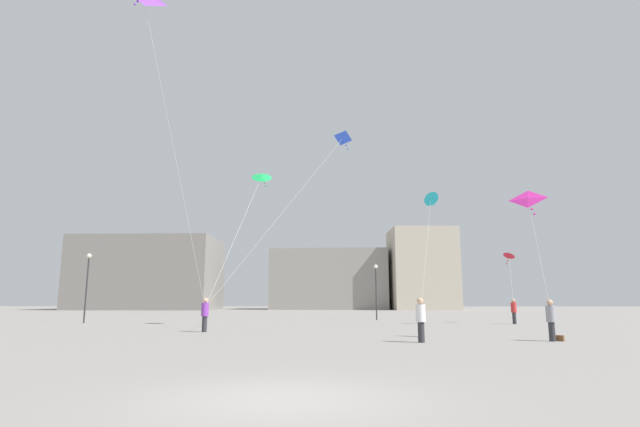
# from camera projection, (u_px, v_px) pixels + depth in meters

# --- Properties ---
(ground_plane) EXTENTS (300.00, 300.00, 0.00)m
(ground_plane) POSITION_uv_depth(u_px,v_px,m) (281.00, 399.00, 8.47)
(ground_plane) COLOR gray
(person_in_grey) EXTENTS (0.37, 0.37, 1.71)m
(person_in_grey) POSITION_uv_depth(u_px,v_px,m) (551.00, 318.00, 20.69)
(person_in_grey) COLOR #2D2D33
(person_in_grey) RESTS_ON ground_plane
(person_in_white) EXTENTS (0.39, 0.39, 1.78)m
(person_in_white) POSITION_uv_depth(u_px,v_px,m) (421.00, 318.00, 20.10)
(person_in_white) COLOR #2D2D33
(person_in_white) RESTS_ON ground_plane
(person_in_red) EXTENTS (0.39, 0.39, 1.81)m
(person_in_red) POSITION_uv_depth(u_px,v_px,m) (514.00, 310.00, 36.12)
(person_in_red) COLOR #2D2D33
(person_in_red) RESTS_ON ground_plane
(person_in_purple) EXTENTS (0.40, 0.40, 1.83)m
(person_in_purple) POSITION_uv_depth(u_px,v_px,m) (205.00, 313.00, 26.87)
(person_in_purple) COLOR #2D2D33
(person_in_purple) RESTS_ON ground_plane
(person_in_black) EXTENTS (0.36, 0.36, 1.67)m
(person_in_black) POSITION_uv_depth(u_px,v_px,m) (422.00, 311.00, 36.54)
(person_in_black) COLOR #2D2D33
(person_in_black) RESTS_ON ground_plane
(kite_crimson_diamond) EXTENTS (1.17, 1.89, 4.10)m
(kite_crimson_diamond) POSITION_uv_depth(u_px,v_px,m) (509.00, 256.00, 38.09)
(kite_crimson_diamond) COLOR red
(kite_cyan_diamond) EXTENTS (2.84, 6.10, 9.82)m
(kite_cyan_diamond) POSITION_uv_depth(u_px,v_px,m) (431.00, 199.00, 43.39)
(kite_cyan_diamond) COLOR #1EB2C6
(kite_violet_delta) EXTENTS (1.82, 8.80, 13.83)m
(kite_violet_delta) POSITION_uv_depth(u_px,v_px,m) (145.00, 3.00, 21.48)
(kite_violet_delta) COLOR purple
(kite_emerald_diamond) EXTENTS (2.68, 7.22, 9.50)m
(kite_emerald_diamond) POSITION_uv_depth(u_px,v_px,m) (262.00, 177.00, 34.80)
(kite_emerald_diamond) COLOR green
(kite_magenta_delta) EXTENTS (1.27, 0.97, 5.17)m
(kite_magenta_delta) POSITION_uv_depth(u_px,v_px,m) (528.00, 200.00, 22.03)
(kite_magenta_delta) COLOR #D12899
(kite_cobalt_delta) EXTENTS (8.15, 4.19, 11.08)m
(kite_cobalt_delta) POSITION_uv_depth(u_px,v_px,m) (339.00, 143.00, 31.92)
(kite_cobalt_delta) COLOR blue
(building_left_hall) EXTENTS (26.84, 16.84, 13.96)m
(building_left_hall) POSITION_uv_depth(u_px,v_px,m) (149.00, 274.00, 98.32)
(building_left_hall) COLOR gray
(building_left_hall) RESTS_ON ground_plane
(building_centre_hall) EXTENTS (23.57, 16.71, 11.79)m
(building_centre_hall) POSITION_uv_depth(u_px,v_px,m) (330.00, 280.00, 102.40)
(building_centre_hall) COLOR gray
(building_centre_hall) RESTS_ON ground_plane
(building_right_hall) EXTENTS (12.73, 11.77, 15.52)m
(building_right_hall) POSITION_uv_depth(u_px,v_px,m) (422.00, 269.00, 96.45)
(building_right_hall) COLOR #B2A893
(building_right_hall) RESTS_ON ground_plane
(lamppost_east) EXTENTS (0.36, 0.36, 5.29)m
(lamppost_east) POSITION_uv_depth(u_px,v_px,m) (87.00, 276.00, 38.18)
(lamppost_east) COLOR #2D2D30
(lamppost_east) RESTS_ON ground_plane
(lamppost_west) EXTENTS (0.36, 0.36, 4.87)m
(lamppost_west) POSITION_uv_depth(u_px,v_px,m) (376.00, 283.00, 44.15)
(lamppost_west) COLOR #2D2D30
(lamppost_west) RESTS_ON ground_plane
(handbag_beside_flyer) EXTENTS (0.33, 0.32, 0.24)m
(handbag_beside_flyer) POSITION_uv_depth(u_px,v_px,m) (560.00, 338.00, 20.64)
(handbag_beside_flyer) COLOR brown
(handbag_beside_flyer) RESTS_ON ground_plane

